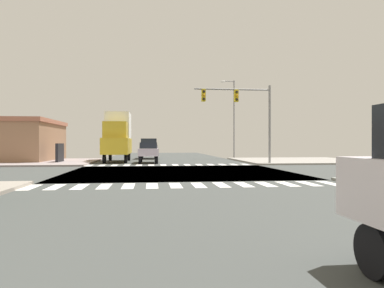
% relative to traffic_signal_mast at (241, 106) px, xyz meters
% --- Properties ---
extents(ground, '(90.00, 90.00, 0.05)m').
position_rel_traffic_signal_mast_xyz_m(ground, '(-5.84, -7.07, -5.03)').
color(ground, '#3D413F').
extents(sidewalk_corner_ne, '(12.00, 12.00, 0.14)m').
position_rel_traffic_signal_mast_xyz_m(sidewalk_corner_ne, '(7.16, 4.93, -4.93)').
color(sidewalk_corner_ne, gray).
rests_on(sidewalk_corner_ne, ground).
extents(sidewalk_corner_nw, '(12.00, 12.00, 0.14)m').
position_rel_traffic_signal_mast_xyz_m(sidewalk_corner_nw, '(-18.84, 4.93, -4.93)').
color(sidewalk_corner_nw, gray).
rests_on(sidewalk_corner_nw, ground).
extents(crosswalk_near, '(13.50, 2.00, 0.01)m').
position_rel_traffic_signal_mast_xyz_m(crosswalk_near, '(-6.09, -14.37, -5.00)').
color(crosswalk_near, silver).
rests_on(crosswalk_near, ground).
extents(crosswalk_far, '(13.50, 2.00, 0.01)m').
position_rel_traffic_signal_mast_xyz_m(crosswalk_far, '(-6.09, 0.23, -5.00)').
color(crosswalk_far, silver).
rests_on(crosswalk_far, ground).
extents(traffic_signal_mast, '(6.62, 0.55, 6.78)m').
position_rel_traffic_signal_mast_xyz_m(traffic_signal_mast, '(0.00, 0.00, 0.00)').
color(traffic_signal_mast, gray).
rests_on(traffic_signal_mast, ground).
extents(street_lamp, '(1.78, 0.32, 9.41)m').
position_rel_traffic_signal_mast_xyz_m(street_lamp, '(2.21, 12.86, 0.52)').
color(street_lamp, gray).
rests_on(street_lamp, ground).
extents(pickup_farside_1, '(2.00, 5.10, 2.35)m').
position_rel_traffic_signal_mast_xyz_m(pickup_farside_1, '(-7.84, 12.57, -3.71)').
color(pickup_farside_1, black).
rests_on(pickup_farside_1, ground).
extents(sedan_crossing_2, '(1.80, 4.30, 1.88)m').
position_rel_traffic_signal_mast_xyz_m(sedan_crossing_2, '(-7.84, 3.48, -3.89)').
color(sedan_crossing_2, black).
rests_on(sedan_crossing_2, ground).
extents(box_truck_queued_1, '(2.40, 7.20, 4.85)m').
position_rel_traffic_signal_mast_xyz_m(box_truck_queued_1, '(-10.84, 6.02, -2.44)').
color(box_truck_queued_1, black).
rests_on(box_truck_queued_1, ground).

